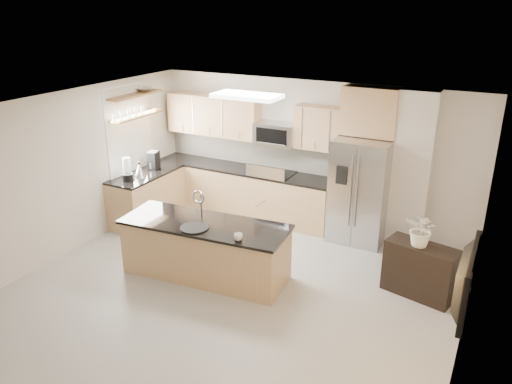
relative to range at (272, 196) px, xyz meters
The scene contains 26 objects.
floor 3.02m from the range, 78.39° to the right, with size 6.50×6.50×0.00m, color #9A9893.
ceiling 3.66m from the range, 78.39° to the right, with size 6.00×6.50×0.02m, color white.
wall_back 1.07m from the range, 28.76° to the left, with size 6.00×0.02×2.60m, color beige.
wall_left 3.87m from the range, 129.41° to the right, with size 0.02×6.50×2.60m, color beige.
wall_right 4.71m from the range, 39.05° to the right, with size 0.02×6.50×2.60m, color beige.
back_counter 0.63m from the range, behind, with size 3.55×0.66×1.44m.
left_counter 2.33m from the range, 152.71° to the right, with size 0.66×1.50×0.92m.
range is the anchor object (origin of this frame).
upper_cabinets 1.53m from the range, 166.83° to the left, with size 3.50×0.33×0.75m.
microwave 1.16m from the range, 90.00° to the left, with size 0.76×0.40×0.40m.
refrigerator 1.71m from the range, ahead, with size 0.92×0.78×1.78m.
partition_column 2.56m from the range, ahead, with size 0.60×0.30×2.60m, color beige.
window 2.86m from the range, 155.75° to the right, with size 0.04×1.15×1.65m.
shelf_lower 2.86m from the range, 156.67° to the right, with size 0.30×1.20×0.04m, color brown.
shelf_upper 3.07m from the range, 156.67° to the right, with size 0.30×1.20×0.04m, color brown.
ceiling_fixture 2.48m from the range, 81.39° to the right, with size 1.00×0.50×0.06m, color white.
island 2.29m from the range, 89.69° to the right, with size 2.54×1.11×1.28m.
credenza 3.24m from the range, 24.89° to the right, with size 0.96×0.40×0.77m, color black.
cup 2.68m from the range, 74.12° to the right, with size 0.12×0.12×0.10m, color silver.
platter 2.54m from the range, 90.19° to the right, with size 0.41×0.41×0.02m, color black.
blender 2.65m from the range, 143.67° to the right, with size 0.18×0.18×0.42m.
kettle 2.46m from the range, 147.91° to the right, with size 0.22×0.22×0.28m.
coffee_maker 2.32m from the range, 159.34° to the right, with size 0.22×0.25×0.33m.
bowl 3.03m from the range, 162.82° to the right, with size 0.35×0.35×0.09m, color #ACACAE.
flower_vase 3.29m from the range, 25.63° to the right, with size 0.65×0.56×0.72m, color silver.
television 4.78m from the range, 41.64° to the right, with size 1.08×0.14×0.62m, color black.
Camera 1 is at (3.13, -4.86, 3.87)m, focal length 35.00 mm.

